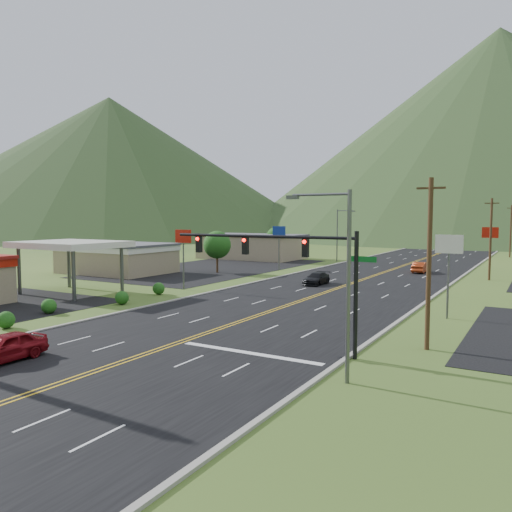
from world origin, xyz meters
The scene contains 21 objects.
curb_east centered at (10.15, 0.00, 0.00)m, with size 0.30×460.00×0.14m, color gray.
traffic_signal centered at (6.48, 14.00, 5.33)m, with size 13.10×0.43×7.00m.
streetlight_east centered at (11.18, 10.00, 5.18)m, with size 3.28×0.25×9.00m.
streetlight_west centered at (-11.68, 70.00, 5.18)m, with size 3.28×0.25×9.00m.
gas_canopy centered at (-22.00, 22.00, 4.87)m, with size 10.00×8.00×5.30m.
building_west_mid centered at (-32.00, 38.00, 2.27)m, with size 14.40×10.40×4.10m.
building_west_far centered at (-28.00, 68.00, 2.26)m, with size 18.40×11.40×4.50m.
pole_sign_west_a centered at (-14.00, 30.00, 5.05)m, with size 2.00×0.18×6.40m.
pole_sign_west_b centered at (-14.00, 52.00, 5.05)m, with size 2.00×0.18×6.40m.
pole_sign_east_a centered at (13.00, 28.00, 5.05)m, with size 2.00×0.18×6.40m.
pole_sign_east_b centered at (13.00, 60.00, 5.05)m, with size 2.00×0.18×6.40m.
tree_west_a centered at (-20.00, 45.00, 3.89)m, with size 3.84×3.84×5.82m.
tree_west_b centered at (-25.00, 72.00, 3.89)m, with size 3.84×3.84×5.82m.
utility_pole_a centered at (13.50, 18.00, 5.13)m, with size 1.60×0.28×10.00m.
utility_pole_b centered at (13.50, 55.00, 5.13)m, with size 1.60×0.28×10.00m.
utility_pole_c centered at (13.50, 95.00, 5.13)m, with size 1.60×0.28×10.00m.
mountain_n centered at (0.00, 220.00, 42.50)m, with size 220.00×220.00×85.00m, color #1D3819.
mountain_nw centered at (-148.49, 148.49, 30.00)m, with size 190.00×190.00×60.00m, color #1D3819.
car_red_near centered at (-5.47, 3.98, 0.77)m, with size 1.83×4.54×1.55m, color maroon.
car_dark_mid centered at (-3.20, 40.57, 0.67)m, with size 1.89×4.64×1.35m, color black.
car_red_far centered at (4.49, 58.96, 0.74)m, with size 1.57×4.51×1.49m, color #9B3010.
Camera 1 is at (19.26, -11.83, 7.77)m, focal length 35.00 mm.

